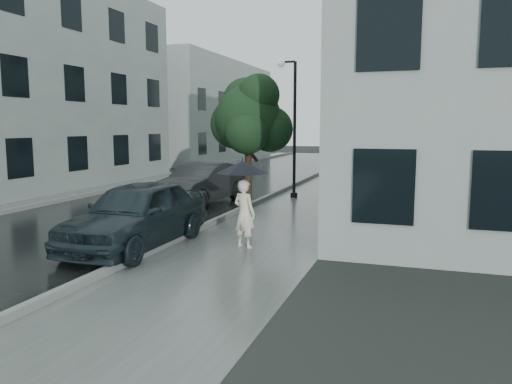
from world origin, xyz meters
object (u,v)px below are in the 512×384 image
(car_near, at_px, (137,214))
(car_far, at_px, (201,183))
(street_tree, at_px, (249,118))
(lamp_post, at_px, (291,119))
(pedestrian, at_px, (244,214))

(car_near, bearing_deg, car_far, 101.75)
(street_tree, relative_size, car_far, 0.99)
(lamp_post, bearing_deg, car_far, -135.65)
(lamp_post, height_order, car_near, lamp_post)
(street_tree, xyz_separation_m, lamp_post, (0.40, 3.78, -0.01))
(pedestrian, distance_m, car_near, 2.49)
(car_near, bearing_deg, street_tree, 80.01)
(street_tree, relative_size, car_near, 0.97)
(street_tree, distance_m, car_far, 3.45)
(street_tree, relative_size, lamp_post, 0.82)
(pedestrian, bearing_deg, car_far, -36.63)
(lamp_post, distance_m, car_near, 9.36)
(pedestrian, xyz_separation_m, car_far, (-3.68, 5.71, -0.06))
(car_near, bearing_deg, lamp_post, 81.77)
(car_near, height_order, car_far, car_near)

